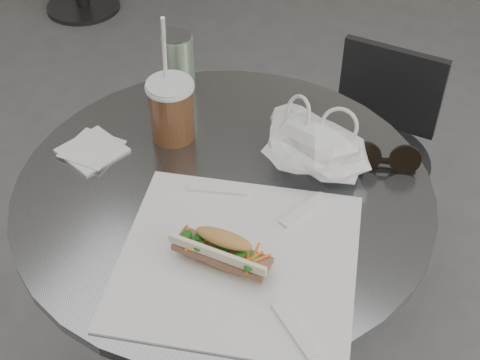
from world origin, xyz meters
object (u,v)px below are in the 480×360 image
at_px(cafe_table, 226,283).
at_px(chair_far, 362,184).
at_px(iced_coffee, 171,109).
at_px(sunglasses, 385,159).
at_px(banh_mi, 223,251).
at_px(drink_can, 178,62).

distance_m(cafe_table, chair_far, 0.63).
xyz_separation_m(chair_far, iced_coffee, (-0.27, -0.51, 0.51)).
relative_size(chair_far, sunglasses, 5.17).
distance_m(banh_mi, sunglasses, 0.38).
distance_m(iced_coffee, sunglasses, 0.41).
xyz_separation_m(cafe_table, drink_can, (-0.23, 0.24, 0.34)).
relative_size(chair_far, banh_mi, 3.37).
distance_m(cafe_table, iced_coffee, 0.38).
xyz_separation_m(iced_coffee, drink_can, (-0.08, 0.15, -0.00)).
bearing_deg(banh_mi, sunglasses, 63.85).
height_order(banh_mi, drink_can, drink_can).
distance_m(sunglasses, drink_can, 0.48).
bearing_deg(chair_far, iced_coffee, 62.94).
bearing_deg(banh_mi, cafe_table, 116.18).
distance_m(chair_far, iced_coffee, 0.77).
bearing_deg(cafe_table, sunglasses, 36.87).
bearing_deg(iced_coffee, chair_far, 62.45).
distance_m(cafe_table, drink_can, 0.47).
height_order(iced_coffee, drink_can, iced_coffee).
bearing_deg(iced_coffee, drink_can, 116.70).
bearing_deg(sunglasses, banh_mi, -134.37).
relative_size(iced_coffee, sunglasses, 2.09).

